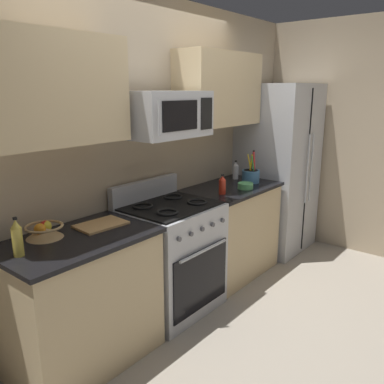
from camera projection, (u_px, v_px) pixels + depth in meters
ground_plane at (240, 337)px, 3.05m from camera, size 16.00×16.00×0.00m
wall_back at (136, 155)px, 3.39m from camera, size 8.00×0.10×2.60m
counter_left at (82, 301)px, 2.69m from camera, size 1.01×0.64×0.91m
range_oven at (171, 256)px, 3.36m from camera, size 0.76×0.68×1.09m
counter_right at (230, 230)px, 4.03m from camera, size 1.01×0.64×0.91m
refrigerator at (277, 169)px, 4.61m from camera, size 0.82×0.75×1.90m
wall_right at (355, 139)px, 4.49m from camera, size 0.10×8.00×2.60m
microwave at (166, 114)px, 3.08m from camera, size 0.70×0.44×0.35m
upper_cabinets_left at (49, 90)px, 2.44m from camera, size 1.00×0.34×0.68m
upper_cabinets_right at (219, 89)px, 3.80m from camera, size 1.00×0.34×0.68m
utensil_crock at (251, 175)px, 4.08m from camera, size 0.18×0.18×0.33m
fruit_basket at (44, 230)px, 2.56m from camera, size 0.24×0.24×0.11m
cutting_board at (101, 225)px, 2.79m from camera, size 0.35×0.25×0.02m
bottle_vinegar at (236, 171)px, 4.23m from camera, size 0.06×0.06×0.20m
bottle_oil at (17, 238)px, 2.26m from camera, size 0.06×0.06×0.23m
bottle_hot_sauce at (222, 185)px, 3.62m from camera, size 0.06×0.06×0.18m
prep_bowl at (245, 186)px, 3.83m from camera, size 0.15×0.15×0.06m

